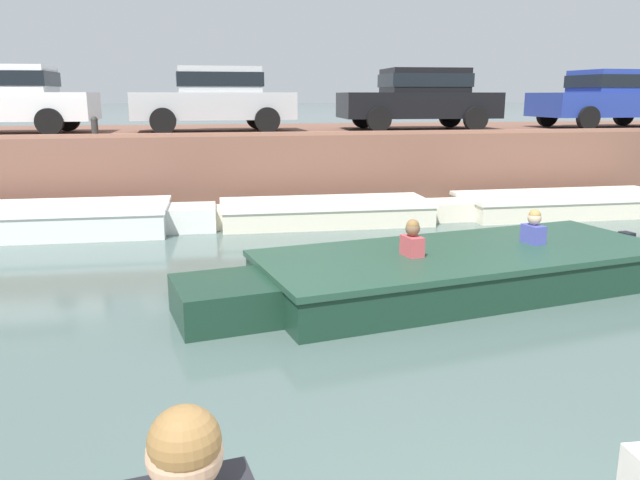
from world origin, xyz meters
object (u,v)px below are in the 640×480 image
Objects in this scene: boat_moored_west_white at (54,220)px; boat_moored_east_cream at (555,204)px; car_right_inner_blue at (611,96)px; boat_moored_central_cream at (316,212)px; car_left_inner_silver at (215,96)px; car_centre_black at (420,96)px; motorboat_passing at (448,271)px; mooring_bollard_mid at (95,126)px.

boat_moored_east_cream is (10.45, 0.03, -0.04)m from boat_moored_west_white.
boat_moored_central_cream is at bearing -159.12° from car_right_inner_blue.
car_left_inner_silver is 0.97× the size of car_centre_black.
car_centre_black reaches higher than boat_moored_west_white.
car_centre_black is (3.37, 3.39, 2.32)m from boat_moored_central_cream.
motorboat_passing is 15.52× the size of mooring_bollard_mid.
car_centre_black is 0.98× the size of car_right_inner_blue.
car_centre_black is at bearing 45.17° from boat_moored_central_cream.
boat_moored_central_cream is 9.79m from car_right_inner_blue.
boat_moored_west_white reaches higher than boat_moored_central_cream.
boat_moored_central_cream is 1.30× the size of car_left_inner_silver.
car_centre_black is at bearing 120.63° from boat_moored_east_cream.
boat_moored_west_white is 1.10× the size of boat_moored_central_cream.
boat_moored_east_cream is 1.35× the size of car_right_inner_blue.
car_centre_black is 5.52m from car_right_inner_blue.
mooring_bollard_mid is (0.61, 1.67, 1.67)m from boat_moored_west_white.
car_right_inner_blue is (10.76, 0.00, 0.00)m from car_left_inner_silver.
car_right_inner_blue is at bearing 0.00° from car_left_inner_silver.
boat_moored_central_cream is 4.88m from motorboat_passing.
car_right_inner_blue reaches higher than boat_moored_east_cream.
car_centre_black is 9.12× the size of mooring_bollard_mid.
mooring_bollard_mid is (-7.82, -1.76, -0.61)m from car_centre_black.
car_centre_black reaches higher than motorboat_passing.
car_right_inner_blue is (13.95, 3.44, 2.28)m from boat_moored_west_white.
car_left_inner_silver is at bearing 118.91° from boat_moored_central_cream.
car_left_inner_silver is at bearing 109.02° from motorboat_passing.
mooring_bollard_mid is at bearing 70.13° from boat_moored_west_white.
boat_moored_central_cream is at bearing 101.18° from motorboat_passing.
boat_moored_central_cream is 5.04m from mooring_bollard_mid.
boat_moored_east_cream is 0.81× the size of motorboat_passing.
car_left_inner_silver is at bearing -180.00° from car_right_inner_blue.
boat_moored_east_cream is 8.35m from car_left_inner_silver.
boat_moored_east_cream is at bearing -59.37° from car_centre_black.
boat_moored_west_white is at bearing -109.87° from mooring_bollard_mid.
mooring_bollard_mid is at bearing -172.47° from car_right_inner_blue.
boat_moored_east_cream is 6.51m from motorboat_passing.
car_centre_black and car_right_inner_blue have the same top height.
boat_moored_east_cream is at bearing 47.02° from motorboat_passing.
mooring_bollard_mid reaches higher than motorboat_passing.
motorboat_passing is at bearing -78.82° from boat_moored_central_cream.
car_right_inner_blue is at bearing 0.05° from car_centre_black.
mooring_bollard_mid reaches higher than boat_moored_central_cream.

